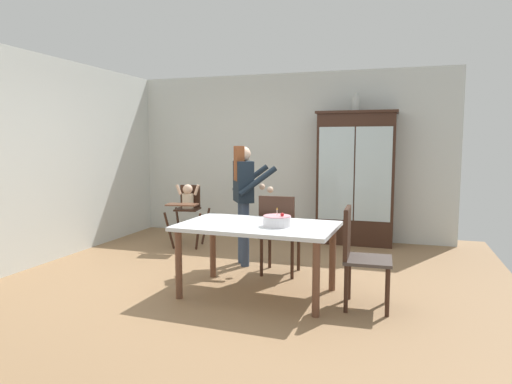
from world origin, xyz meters
The scene contains 11 objects.
ground_plane centered at (0.00, 0.00, 0.00)m, with size 6.24×6.24×0.00m, color #93704C.
wall_back centered at (0.00, 2.63, 1.35)m, with size 5.32×0.06×2.70m, color silver.
wall_left centered at (-2.63, 0.00, 1.35)m, with size 0.06×5.32×2.70m, color silver.
china_cabinet centered at (1.14, 2.37, 1.03)m, with size 1.21×0.48×2.05m.
ceramic_vase centered at (1.12, 2.37, 2.17)m, with size 0.13×0.13×0.27m.
high_chair_with_toddler centered at (-1.24, 1.40, 0.65)m, with size 0.66×0.75×0.95m.
adult_person centered at (-0.10, 0.70, 0.97)m, with size 0.67×0.66×1.53m.
dining_table centered at (0.42, -0.35, 0.65)m, with size 1.63×1.04×0.74m.
birthday_cake centered at (0.64, -0.40, 0.79)m, with size 0.28×0.28×0.19m.
dining_chair_far_side centered at (0.45, 0.35, 0.56)m, with size 0.45×0.45×0.96m.
dining_chair_right_end centered at (1.43, -0.40, 0.56)m, with size 0.45×0.45×0.96m.
Camera 1 is at (1.79, -4.70, 1.57)m, focal length 31.63 mm.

